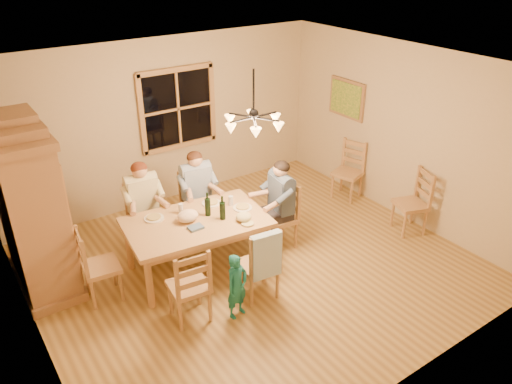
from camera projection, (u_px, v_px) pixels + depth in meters
floor at (254, 265)px, 6.85m from camera, size 5.50×5.50×0.00m
ceiling at (254, 69)px, 5.62m from camera, size 5.50×5.00×0.02m
wall_back at (167, 122)px, 8.06m from camera, size 5.50×0.02×2.70m
wall_left at (21, 246)px, 4.85m from camera, size 0.02×5.00×2.70m
wall_right at (402, 133)px, 7.62m from camera, size 0.02×5.00×2.70m
window at (178, 109)px, 8.05m from camera, size 1.30×0.06×1.30m
painting at (347, 99)px, 8.37m from camera, size 0.06×0.78×0.64m
chandelier at (254, 121)px, 5.90m from camera, size 0.77×0.68×0.71m
armoire at (32, 211)px, 6.06m from camera, size 0.66×1.40×2.30m
dining_table at (197, 227)px, 6.49m from camera, size 1.92×1.31×0.76m
chair_far_left at (146, 229)px, 7.13m from camera, size 0.49×0.47×0.99m
chair_far_right at (198, 216)px, 7.47m from camera, size 0.49×0.47×0.99m
chair_near_left at (190, 297)px, 5.79m from camera, size 0.49×0.47×0.99m
chair_near_right at (258, 275)px, 6.17m from camera, size 0.49×0.47×0.99m
chair_end_left at (103, 277)px, 6.13m from camera, size 0.47×0.49×0.99m
chair_end_right at (279, 227)px, 7.17m from camera, size 0.47×0.49×0.99m
adult_woman at (142, 195)px, 6.89m from camera, size 0.43×0.46×0.87m
adult_plaid_man at (197, 183)px, 7.22m from camera, size 0.43×0.46×0.87m
adult_slate_man at (280, 194)px, 6.93m from camera, size 0.46×0.43×0.87m
towel at (266, 256)px, 5.84m from camera, size 0.39×0.14×0.58m
wine_bottle_a at (208, 204)px, 6.49m from camera, size 0.08×0.08×0.33m
wine_bottle_b at (222, 208)px, 6.40m from camera, size 0.08×0.08×0.33m
plate_woman at (154, 218)px, 6.47m from camera, size 0.26×0.26×0.02m
plate_plaid at (211, 203)px, 6.84m from camera, size 0.26×0.26×0.02m
plate_slate at (243, 208)px, 6.72m from camera, size 0.26×0.26×0.02m
wine_glass_a at (181, 208)px, 6.58m from camera, size 0.06×0.06×0.14m
wine_glass_b at (231, 201)px, 6.77m from camera, size 0.06×0.06×0.14m
cap at (244, 217)px, 6.41m from camera, size 0.20×0.20×0.11m
napkin at (196, 227)px, 6.26m from camera, size 0.20×0.16×0.03m
cloth_bundle at (188, 216)px, 6.39m from camera, size 0.28×0.22×0.15m
child at (237, 286)px, 5.78m from camera, size 0.34×0.26×0.83m
chair_spare_front at (409, 213)px, 7.53m from camera, size 0.54×0.56×0.99m
chair_spare_back at (347, 181)px, 8.51m from camera, size 0.54×0.55×0.99m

